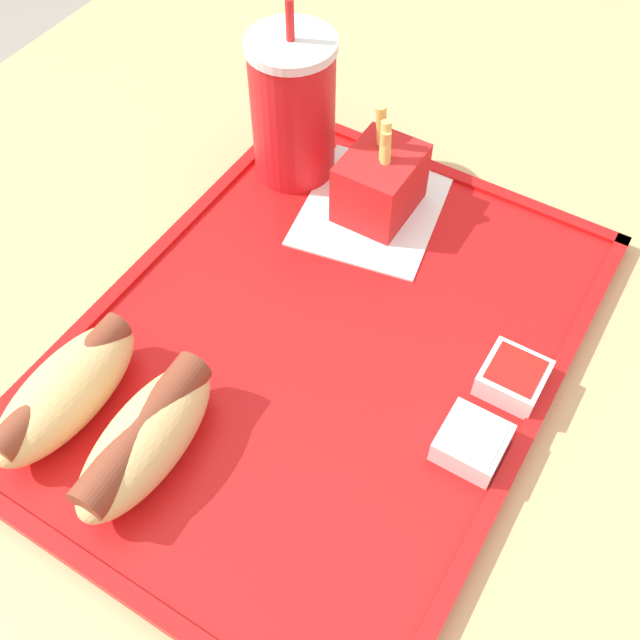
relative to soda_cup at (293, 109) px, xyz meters
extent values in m
plane|color=gray|center=(-0.18, -0.16, -0.78)|extent=(8.00, 8.00, 0.00)
cube|color=tan|center=(-0.18, -0.16, -0.43)|extent=(1.41, 1.06, 0.70)
cube|color=red|center=(-0.16, -0.13, -0.07)|extent=(0.47, 0.35, 0.01)
cube|color=red|center=(-0.16, -0.29, -0.07)|extent=(0.47, 0.01, 0.00)
cube|color=red|center=(-0.16, 0.04, -0.07)|extent=(0.47, 0.01, 0.00)
cube|color=red|center=(-0.39, -0.13, -0.07)|extent=(0.01, 0.35, 0.00)
cube|color=red|center=(0.07, -0.13, -0.07)|extent=(0.01, 0.35, 0.00)
cube|color=white|center=(-0.01, -0.09, -0.07)|extent=(0.16, 0.14, 0.00)
cylinder|color=red|center=(0.00, 0.00, 0.00)|extent=(0.07, 0.07, 0.13)
cylinder|color=silver|center=(0.00, 0.00, 0.06)|extent=(0.08, 0.08, 0.01)
cylinder|color=red|center=(0.00, 0.00, 0.08)|extent=(0.01, 0.01, 0.03)
ellipsoid|color=#DBB270|center=(-0.31, 0.00, -0.04)|extent=(0.13, 0.05, 0.05)
cylinder|color=brown|center=(-0.31, 0.00, -0.03)|extent=(0.12, 0.02, 0.02)
ellipsoid|color=#DBB270|center=(-0.31, -0.07, -0.04)|extent=(0.14, 0.06, 0.05)
cylinder|color=brown|center=(-0.31, -0.07, -0.03)|extent=(0.12, 0.03, 0.03)
cube|color=red|center=(-0.01, -0.09, -0.04)|extent=(0.07, 0.06, 0.06)
cylinder|color=#EACC60|center=(-0.01, -0.10, -0.01)|extent=(0.02, 0.02, 0.08)
cylinder|color=#EACC60|center=(-0.01, -0.10, -0.01)|extent=(0.02, 0.01, 0.06)
cylinder|color=#EACC60|center=(0.01, -0.08, 0.00)|extent=(0.02, 0.02, 0.07)
cube|color=silver|center=(-0.18, -0.26, -0.06)|extent=(0.04, 0.04, 0.02)
cube|color=white|center=(-0.18, -0.26, -0.05)|extent=(0.04, 0.04, 0.00)
cube|color=silver|center=(-0.12, -0.27, -0.06)|extent=(0.04, 0.04, 0.02)
cube|color=#B21914|center=(-0.12, -0.27, -0.05)|extent=(0.04, 0.04, 0.00)
camera|label=1|loc=(-0.45, -0.30, 0.41)|focal=42.00mm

